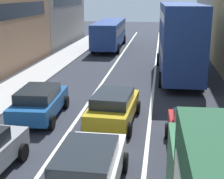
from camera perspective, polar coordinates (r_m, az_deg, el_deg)
sidewalk_left at (r=24.72m, az=-12.81°, el=2.18°), size 2.60×64.00×0.14m
lane_stripe_left at (r=23.43m, az=-1.29°, el=1.67°), size 0.16×60.00×0.01m
lane_stripe_right at (r=23.12m, az=7.05°, el=1.36°), size 0.16×60.00×0.01m
sedan_centre_lane_second at (r=10.15m, az=-4.16°, el=-13.23°), size 2.06×4.30×1.49m
hatchback_centre_lane_third at (r=15.35m, az=0.23°, el=-2.89°), size 2.24×4.39×1.49m
sedan_left_lane_third at (r=16.40m, az=-12.05°, el=-2.02°), size 2.26×4.40×1.49m
sedan_right_lane_behind_truck at (r=12.68m, az=14.03°, el=-7.53°), size 2.22×4.38×1.49m
bus_mid_queue_primary at (r=24.34m, az=11.18°, el=8.68°), size 3.06×10.58×5.06m
bus_far_queue_secondary at (r=36.67m, az=-0.42°, el=9.58°), size 2.98×10.56×2.90m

